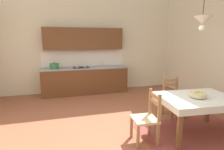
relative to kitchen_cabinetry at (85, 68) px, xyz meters
The scene contains 9 objects.
ground_plane 3.12m from the kitchen_cabinetry, 86.13° to the right, with size 6.71×7.10×0.10m, color #99563D.
wall_back 1.29m from the kitchen_cabinetry, 58.77° to the left, with size 6.71×0.12×4.17m, color beige.
area_rug 3.95m from the kitchen_cabinetry, 63.62° to the right, with size 2.10×1.60×0.01m, color #94443B.
kitchen_cabinetry is the anchor object (origin of this frame).
dining_table 3.77m from the kitchen_cabinetry, 62.94° to the right, with size 1.45×1.11×0.75m.
dining_chair_tv_side 3.44m from the kitchen_cabinetry, 78.56° to the right, with size 0.44×0.44×0.93m.
dining_chair_kitchen_side 3.09m from the kitchen_cabinetry, 54.17° to the right, with size 0.42×0.42×0.93m.
fruit_bowl 3.78m from the kitchen_cabinetry, 63.61° to the right, with size 0.30×0.30×0.12m.
pendant_lamp 3.92m from the kitchen_cabinetry, 62.21° to the right, with size 0.32×0.32×0.80m.
Camera 1 is at (-0.91, -3.07, 1.81)m, focal length 28.77 mm.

